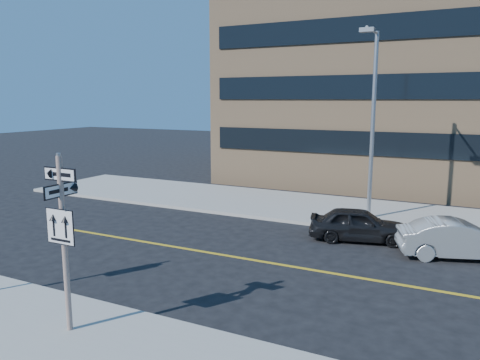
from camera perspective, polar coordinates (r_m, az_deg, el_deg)
The scene contains 6 objects.
ground at distance 13.61m, azimuth -12.12°, elevation -13.56°, with size 120.00×120.00×0.00m, color black.
sign_pole at distance 11.08m, azimuth -20.75°, elevation -6.08°, with size 0.92×0.92×4.06m.
parked_car_a at distance 18.49m, azimuth 14.30°, elevation -5.26°, with size 3.74×1.50×1.27m, color black.
parked_car_b at distance 17.66m, azimuth 25.08°, elevation -6.56°, with size 3.96×1.38×1.30m, color gray.
streetlight_a at distance 20.81m, azimuth 15.82°, elevation 7.81°, with size 0.55×2.25×8.00m.
building_brick at distance 35.36m, azimuth 17.42°, elevation 15.31°, with size 18.00×18.00×18.00m, color tan.
Camera 1 is at (7.95, -9.66, 5.35)m, focal length 35.00 mm.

